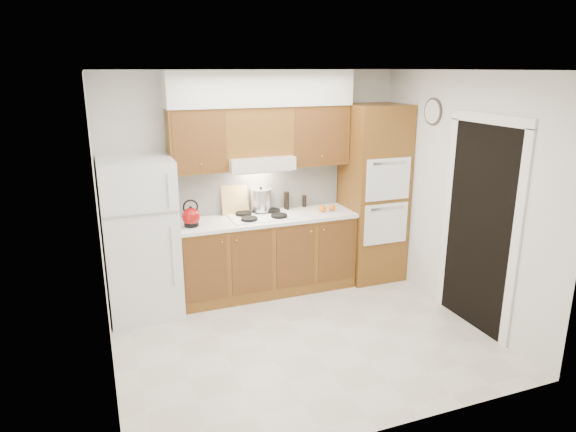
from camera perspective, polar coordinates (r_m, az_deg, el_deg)
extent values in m
plane|color=beige|center=(5.33, 1.55, -13.26)|extent=(3.60, 3.60, 0.00)
plane|color=white|center=(4.65, 1.80, 15.90)|extent=(3.60, 3.60, 0.00)
cube|color=silver|center=(6.20, -3.65, 3.84)|extent=(3.60, 0.02, 2.60)
cube|color=silver|center=(4.49, -20.10, -1.97)|extent=(0.02, 3.00, 2.60)
cube|color=silver|center=(5.74, 18.51, 2.03)|extent=(0.02, 3.00, 2.60)
cube|color=white|center=(5.72, -16.03, -2.41)|extent=(0.75, 0.72, 1.72)
cube|color=brown|center=(6.17, -2.46, -4.43)|extent=(2.11, 0.60, 0.90)
cube|color=white|center=(6.02, -2.48, -0.26)|extent=(2.13, 0.62, 0.04)
cube|color=white|center=(6.21, -3.38, 3.11)|extent=(2.11, 0.03, 0.56)
cube|color=brown|center=(6.53, 9.42, 2.48)|extent=(0.70, 0.65, 2.20)
cube|color=brown|center=(5.78, -10.11, 8.26)|extent=(0.63, 0.33, 0.70)
cube|color=brown|center=(6.20, 3.12, 9.01)|extent=(0.73, 0.33, 0.70)
cube|color=silver|center=(5.93, -3.28, 5.99)|extent=(0.75, 0.45, 0.15)
cube|color=brown|center=(5.93, -3.51, 9.41)|extent=(0.75, 0.33, 0.55)
cube|color=silver|center=(5.90, -3.07, 14.01)|extent=(2.13, 0.36, 0.40)
cube|color=white|center=(6.01, -2.99, -0.02)|extent=(0.74, 0.50, 0.01)
cube|color=black|center=(5.55, 20.43, -1.33)|extent=(0.02, 0.90, 2.10)
cylinder|color=#3F3833|center=(6.03, 15.81, 11.10)|extent=(0.02, 0.30, 0.30)
sphere|color=maroon|center=(5.71, -10.72, -0.08)|extent=(0.25, 0.25, 0.20)
cube|color=tan|center=(6.12, -5.95, 2.07)|extent=(0.32, 0.11, 0.43)
cylinder|color=silver|center=(6.14, -3.02, 1.79)|extent=(0.29, 0.29, 0.25)
cylinder|color=black|center=(6.28, -0.17, 1.70)|extent=(0.07, 0.07, 0.22)
cylinder|color=black|center=(6.32, -0.18, 1.67)|extent=(0.07, 0.07, 0.20)
cylinder|color=black|center=(6.42, 1.82, 1.66)|extent=(0.06, 0.06, 0.14)
sphere|color=#E3450B|center=(6.26, 4.90, 0.91)|extent=(0.09, 0.09, 0.08)
sphere|color=#FFA30D|center=(6.20, 3.85, 0.84)|extent=(0.11, 0.11, 0.09)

